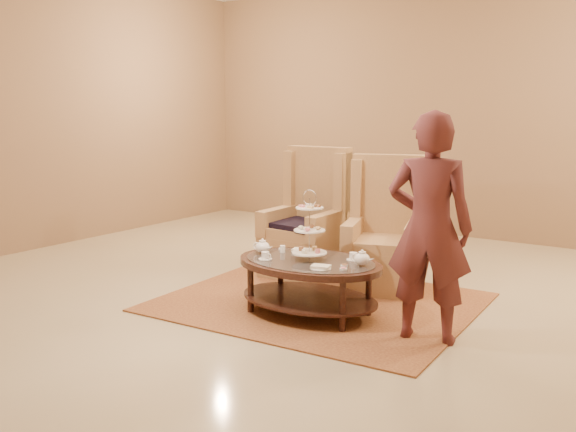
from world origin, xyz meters
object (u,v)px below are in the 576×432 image
Objects in this scene: tea_table at (309,270)px; armchair_left at (309,232)px; armchair_right at (384,244)px; person at (429,228)px.

armchair_left is (-0.75, 1.18, 0.06)m from tea_table.
tea_table is 0.98× the size of armchair_left.
tea_table is 1.15m from armchair_right.
armchair_left is at bearing 121.26° from tea_table.
person reaches higher than tea_table.
person is at bearing -1.15° from tea_table.
armchair_left reaches higher than tea_table.
tea_table is at bearing -12.83° from person.
tea_table is at bearing -58.32° from armchair_left.
armchair_right is at bearing 80.95° from tea_table.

